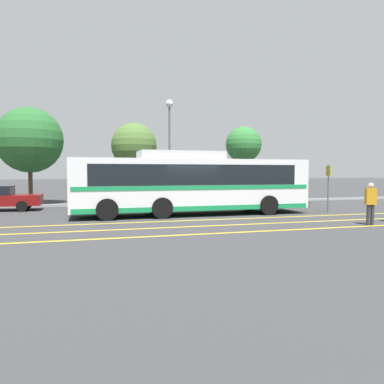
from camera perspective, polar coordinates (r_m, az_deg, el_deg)
name	(u,v)px	position (r m, az deg, el deg)	size (l,w,h in m)	color
ground_plane	(188,216)	(18.82, -0.63, -3.63)	(220.00, 220.00, 0.00)	#38383A
lane_strip_0	(205,220)	(17.14, 2.05, -4.27)	(0.20, 32.03, 0.01)	gold
lane_strip_1	(220,225)	(15.40, 4.23, -5.10)	(0.20, 32.03, 0.01)	gold
lane_strip_2	(237,232)	(13.71, 6.94, -6.12)	(0.20, 32.03, 0.01)	gold
curb_strip	(164,203)	(25.82, -4.22, -1.67)	(40.03, 0.36, 0.15)	#99999E
transit_bus	(192,183)	(19.11, -0.05, 1.39)	(12.36, 2.65, 3.24)	white
parked_car_1	(108,196)	(23.60, -12.64, -0.54)	(4.49, 1.93, 1.45)	#4C3823
parked_car_2	(201,194)	(24.73, 1.43, -0.31)	(4.05, 2.06, 1.46)	#4C3823
parked_car_3	(274,192)	(26.74, 12.46, -0.03)	(4.41, 1.89, 1.60)	#4C3823
pedestrian_1	(371,201)	(17.03, 25.56, -1.24)	(0.46, 0.32, 1.75)	#2D2D33
bus_stop_sign	(328,182)	(21.76, 20.06, 1.40)	(0.07, 0.40, 2.60)	#59595E
street_lamp	(169,127)	(27.25, -3.46, 9.82)	(0.54, 0.54, 7.37)	#59595E
tree_0	(134,146)	(27.85, -8.82, 6.95)	(3.31, 3.31, 5.78)	#513823
tree_1	(244,145)	(30.71, 7.86, 7.13)	(2.88, 2.88, 5.87)	#513823
tree_2	(30,140)	(27.77, -23.51, 7.24)	(4.40, 4.40, 6.56)	#513823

